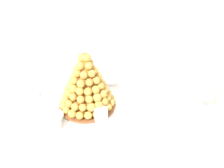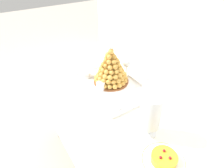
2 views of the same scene
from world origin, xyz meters
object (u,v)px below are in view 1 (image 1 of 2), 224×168
Objects in this scene: macaron_goblet at (206,77)px; wine_glass at (85,70)px; croquembouche at (86,84)px; serving_tray at (99,109)px; dessert_cup_centre at (151,112)px; dessert_cup_left at (54,124)px; dessert_cup_mid_left at (101,115)px; creme_brulee_ramekin at (53,117)px.

macaron_goblet reaches higher than wine_glass.
croquembouche is 0.14m from wine_glass.
dessert_cup_centre is (0.22, -0.11, 0.02)m from serving_tray.
dessert_cup_left is (-0.20, -0.10, 0.02)m from serving_tray.
wine_glass reaches higher than dessert_cup_mid_left.
creme_brulee_ramekin is (-0.43, 0.07, -0.01)m from dessert_cup_centre.
serving_tray is 0.21m from wine_glass.
dessert_cup_mid_left is 0.34× the size of wine_glass.
wine_glass is at bearing 50.41° from creme_brulee_ramekin.
wine_glass is at bearing 86.24° from croquembouche.
serving_tray is 0.13m from croquembouche.
dessert_cup_left is 0.64× the size of creme_brulee_ramekin.
serving_tray is 0.24m from dessert_cup_centre.
serving_tray is at bearing -30.99° from croquembouche.
macaron_goblet is (0.48, 0.02, 0.12)m from dessert_cup_mid_left.
dessert_cup_mid_left is 0.62× the size of creme_brulee_ramekin.
dessert_cup_left is at bearing -177.53° from macaron_goblet.
croquembouche reaches higher than serving_tray.
croquembouche is 3.16× the size of creme_brulee_ramekin.
wine_glass is (-0.04, 0.17, 0.12)m from serving_tray.
dessert_cup_centre is 0.39m from wine_glass.
dessert_cup_left is at bearing -177.07° from dessert_cup_mid_left.
dessert_cup_left is 0.23× the size of macaron_goblet.
wine_glass reaches higher than dessert_cup_left.
serving_tray is 2.16× the size of macaron_goblet.
wine_glass is (-0.04, 0.26, 0.09)m from dessert_cup_mid_left.
macaron_goblet is at bearing 7.46° from dessert_cup_centre.
dessert_cup_left reaches higher than serving_tray.
dessert_cup_left is 0.35× the size of wine_glass.
dessert_cup_mid_left is (0.20, 0.01, 0.01)m from dessert_cup_left.
creme_brulee_ramekin is at bearing 177.26° from macaron_goblet.
croquembouche is 0.54m from macaron_goblet.
macaron_goblet is (0.68, 0.03, 0.13)m from dessert_cup_left.
dessert_cup_mid_left is (0.05, -0.12, -0.09)m from croquembouche.
serving_tray is 0.10m from dessert_cup_mid_left.
croquembouche is at bearing 153.22° from dessert_cup_centre.
dessert_cup_left is 0.97× the size of dessert_cup_centre.
creme_brulee_ramekin is at bearing 96.00° from dessert_cup_left.
dessert_cup_centre is at bearing -0.63° from dessert_cup_left.
dessert_cup_mid_left is 0.28m from wine_glass.
dessert_cup_centre is at bearing -25.79° from serving_tray.
serving_tray is 9.53× the size of dessert_cup_mid_left.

